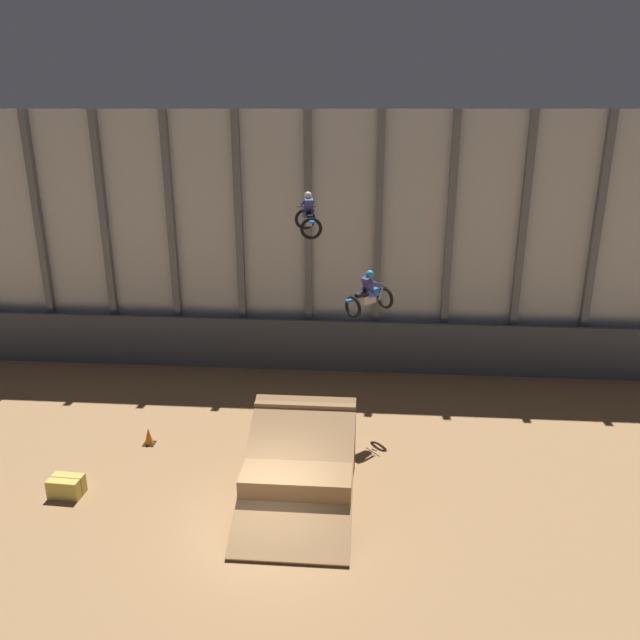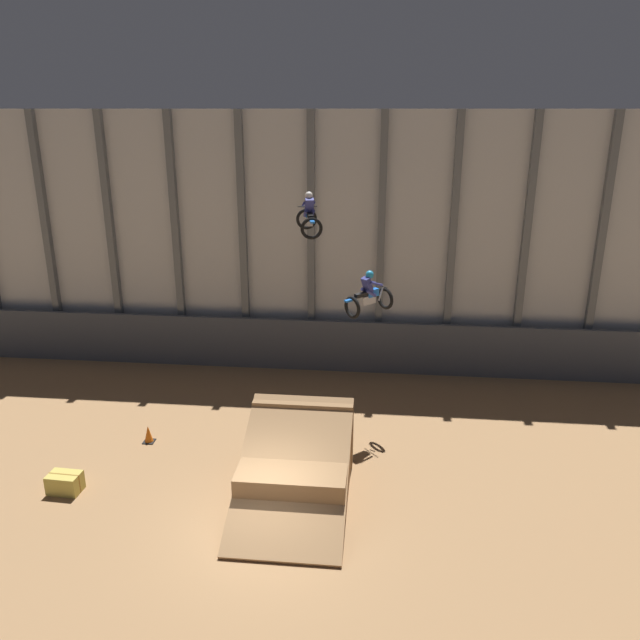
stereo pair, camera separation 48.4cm
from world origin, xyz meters
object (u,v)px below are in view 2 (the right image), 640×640
(dirt_ramp, at_px, (298,463))
(rider_bike_right_air, at_px, (369,296))
(traffic_cone_near_ramp, at_px, (148,434))
(hay_bale_trackside, at_px, (65,483))
(rider_bike_left_air, at_px, (309,217))

(dirt_ramp, relative_size, rider_bike_right_air, 3.01)
(rider_bike_right_air, xyz_separation_m, traffic_cone_near_ramp, (-6.99, -1.84, -4.36))
(rider_bike_right_air, distance_m, hay_bale_trackside, 10.55)
(dirt_ramp, height_order, traffic_cone_near_ramp, dirt_ramp)
(dirt_ramp, height_order, hay_bale_trackside, dirt_ramp)
(rider_bike_right_air, distance_m, traffic_cone_near_ramp, 8.45)
(rider_bike_left_air, xyz_separation_m, hay_bale_trackside, (-6.25, -6.30, -6.61))
(rider_bike_left_air, bearing_deg, hay_bale_trackside, -148.72)
(traffic_cone_near_ramp, bearing_deg, dirt_ramp, -21.09)
(hay_bale_trackside, bearing_deg, dirt_ramp, 8.11)
(traffic_cone_near_ramp, bearing_deg, rider_bike_right_air, 14.71)
(rider_bike_right_air, xyz_separation_m, hay_bale_trackside, (-8.34, -4.77, -4.36))
(dirt_ramp, bearing_deg, rider_bike_right_air, 64.77)
(rider_bike_left_air, height_order, traffic_cone_near_ramp, rider_bike_left_air)
(rider_bike_left_air, distance_m, hay_bale_trackside, 11.06)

